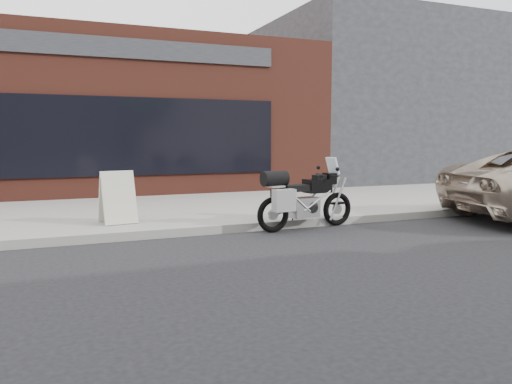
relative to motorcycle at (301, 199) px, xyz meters
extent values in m
plane|color=black|center=(-1.34, -3.86, -0.56)|extent=(120.00, 120.00, 0.00)
cube|color=gray|center=(-1.34, 3.14, -0.49)|extent=(44.00, 6.00, 0.15)
cube|color=#5F291E|center=(-3.34, 10.14, 1.69)|extent=(14.00, 10.00, 4.50)
cube|color=black|center=(-3.34, 5.11, 1.14)|extent=(10.00, 0.08, 2.00)
cube|color=#252529|center=(-3.34, 5.11, 3.34)|extent=(10.00, 0.08, 0.50)
cube|color=#252529|center=(8.66, 10.14, 2.44)|extent=(10.00, 10.00, 6.00)
torus|color=black|center=(-0.58, -0.05, -0.25)|extent=(0.65, 0.19, 0.64)
torus|color=black|center=(0.84, 0.13, -0.25)|extent=(0.65, 0.19, 0.64)
cube|color=#B7B7BC|center=(0.09, 0.03, -0.16)|extent=(0.56, 0.35, 0.36)
cube|color=black|center=(0.37, 0.07, 0.22)|extent=(0.51, 0.36, 0.25)
cube|color=black|center=(-0.10, 0.01, 0.20)|extent=(0.55, 0.33, 0.11)
cube|color=black|center=(-0.43, -0.03, 0.12)|extent=(0.31, 0.24, 0.13)
cube|color=black|center=(0.65, 0.11, 0.34)|extent=(0.20, 0.25, 0.21)
cube|color=silver|center=(0.72, 0.12, 0.58)|extent=(0.17, 0.30, 0.32)
cylinder|color=black|center=(0.59, 0.10, 0.41)|extent=(0.11, 0.67, 0.03)
cube|color=#B7B7BC|center=(-0.55, -0.05, 0.26)|extent=(0.30, 0.32, 0.03)
cube|color=gray|center=(-0.48, -0.29, 0.03)|extent=(0.42, 0.22, 0.38)
cylinder|color=black|center=(-0.55, -0.05, 0.39)|extent=(0.49, 0.32, 0.27)
cylinder|color=#B7B7BC|center=(-0.31, 0.14, -0.23)|extent=(0.53, 0.14, 0.18)
cube|color=beige|center=(-3.08, 1.00, 0.05)|extent=(0.62, 0.37, 0.93)
cube|color=beige|center=(-3.11, 1.24, 0.05)|extent=(0.62, 0.37, 0.93)
camera|label=1|loc=(-4.15, -7.97, 1.09)|focal=35.00mm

